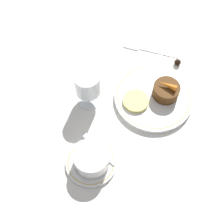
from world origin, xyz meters
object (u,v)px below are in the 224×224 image
at_px(coffee_cup, 92,158).
at_px(dessert_cake, 166,91).
at_px(dinner_plate, 154,97).
at_px(fork, 145,49).
at_px(wine_glass, 88,85).

relative_size(coffee_cup, dessert_cake, 1.56).
bearing_deg(dinner_plate, coffee_cup, 143.18).
xyz_separation_m(coffee_cup, fork, (0.38, -0.13, -0.03)).
distance_m(coffee_cup, dessert_cake, 0.28).
distance_m(coffee_cup, fork, 0.41).
bearing_deg(wine_glass, dinner_plate, -84.64).
height_order(wine_glass, fork, wine_glass).
distance_m(dinner_plate, dessert_cake, 0.04).
bearing_deg(coffee_cup, wine_glass, 8.60).
xyz_separation_m(wine_glass, fork, (0.19, -0.15, -0.07)).
xyz_separation_m(coffee_cup, dessert_cake, (0.21, -0.19, -0.00)).
height_order(coffee_cup, dessert_cake, coffee_cup).
relative_size(wine_glass, fork, 0.66).
bearing_deg(coffee_cup, dinner_plate, -36.82).
xyz_separation_m(coffee_cup, wine_glass, (0.19, 0.03, 0.04)).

